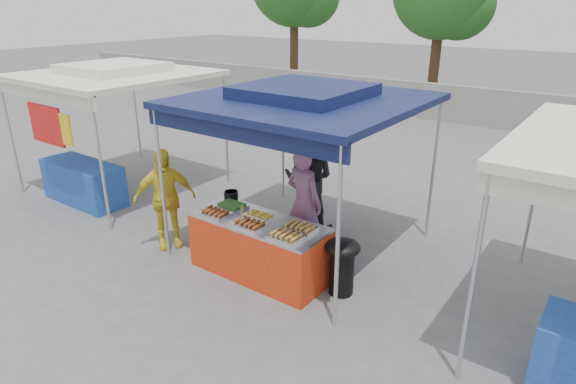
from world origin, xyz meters
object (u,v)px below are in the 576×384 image
Objects in this scene: vendor_woman at (304,203)px; helper_man at (309,179)px; vendor_table at (259,247)px; wok_burner at (342,262)px; cooking_pot at (231,195)px; customer_person at (165,199)px.

vendor_woman is 0.97× the size of helper_man.
vendor_table is 0.98m from vendor_woman.
helper_man is (-0.47, 0.84, 0.03)m from vendor_woman.
vendor_table is 1.11× the size of helper_man.
cooking_pot is at bearing -179.25° from wok_burner.
helper_man is at bearing 67.67° from cooking_pot.
customer_person is at bearing 33.60° from helper_man.
vendor_woman is 2.19m from customer_person.
cooking_pot is at bearing 32.11° from vendor_woman.
customer_person is (-1.75, -0.18, 0.39)m from vendor_table.
wok_burner is at bearing -47.50° from customer_person.
wok_burner is at bearing 156.44° from vendor_woman.
vendor_woman reaches higher than customer_person.
helper_man reaches higher than customer_person.
cooking_pot is 2.09m from wok_burner.
wok_burner is 3.00m from customer_person.
helper_man is (-1.49, 1.43, 0.43)m from wok_burner.
cooking_pot is 1.44m from helper_man.
cooking_pot is 0.12× the size of helper_man.
vendor_table is 1.15× the size of vendor_woman.
customer_person reaches higher than wok_burner.
helper_man reaches higher than vendor_table.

